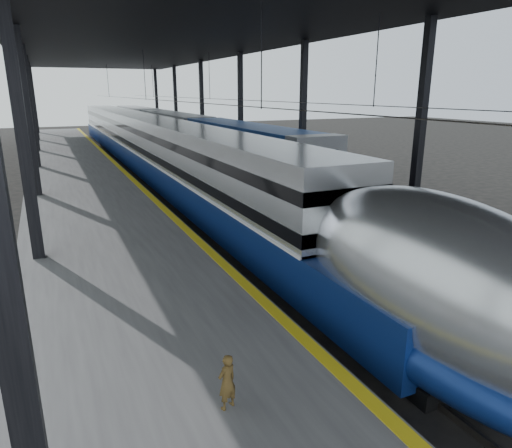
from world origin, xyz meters
TOP-DOWN VIEW (x-y plane):
  - ground at (0.00, 0.00)m, footprint 160.00×160.00m
  - platform at (-3.50, 20.00)m, footprint 6.00×80.00m
  - yellow_strip at (-0.70, 20.00)m, footprint 0.30×80.00m
  - rails at (4.50, 20.00)m, footprint 6.52×80.00m
  - canopy at (1.90, 20.00)m, footprint 18.00×75.00m
  - tgv_train at (2.00, 23.98)m, footprint 2.94×65.20m
  - second_train at (7.00, 35.88)m, footprint 2.89×56.05m
  - child at (-2.96, -4.20)m, footprint 0.42×0.35m

SIDE VIEW (x-z plane):
  - ground at x=0.00m, z-range 0.00..0.00m
  - rails at x=4.50m, z-range 0.00..0.16m
  - platform at x=-3.50m, z-range 0.00..1.00m
  - yellow_strip at x=-0.70m, z-range 1.00..1.01m
  - child at x=-2.96m, z-range 1.00..1.98m
  - tgv_train at x=2.00m, z-range -0.14..4.08m
  - second_train at x=7.00m, z-range 0.03..4.00m
  - canopy at x=1.90m, z-range 4.38..13.85m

